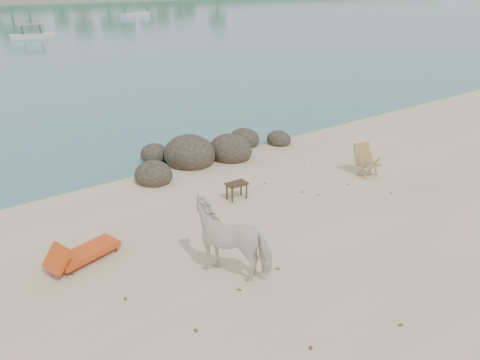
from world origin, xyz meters
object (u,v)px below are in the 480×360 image
object	(u,v)px
cow	(233,238)
deck_chair	(369,161)
lounge_chair	(87,250)
boulders	(205,153)
side_table	(237,192)

from	to	relation	value
cow	deck_chair	xyz separation A→B (m)	(6.42, 1.67, -0.28)
cow	lounge_chair	world-z (taller)	cow
boulders	deck_chair	world-z (taller)	deck_chair
side_table	deck_chair	distance (m)	4.47
lounge_chair	deck_chair	distance (m)	8.83
side_table	cow	bearing A→B (deg)	-123.67
cow	deck_chair	size ratio (longest dim) A/B	1.85
cow	deck_chair	world-z (taller)	cow
boulders	lounge_chair	distance (m)	6.60
side_table	lounge_chair	world-z (taller)	lounge_chair
boulders	side_table	distance (m)	3.33
cow	deck_chair	bearing A→B (deg)	161.28
cow	boulders	bearing A→B (deg)	-150.49
deck_chair	boulders	bearing A→B (deg)	140.61
boulders	deck_chair	xyz separation A→B (m)	(3.36, -4.27, 0.25)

